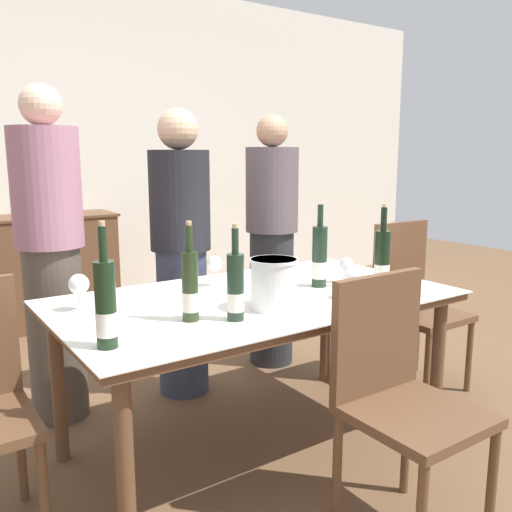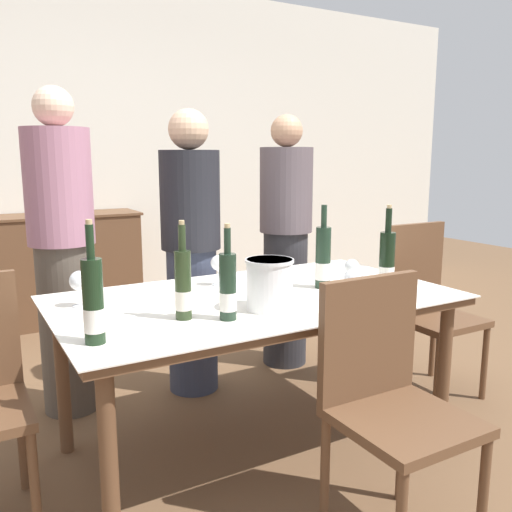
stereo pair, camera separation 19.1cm
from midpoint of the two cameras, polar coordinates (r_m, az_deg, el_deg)
name	(u,v)px [view 1 (the left image)]	position (r m, az deg, el deg)	size (l,w,h in m)	color
ground_plane	(256,446)	(2.68, -2.16, -19.40)	(12.00, 12.00, 0.00)	brown
back_wall	(69,148)	(4.90, -20.17, 10.62)	(8.00, 0.10, 2.80)	silver
sideboard_cabinet	(29,272)	(4.61, -23.92, -1.61)	(1.35, 0.46, 0.88)	brown
dining_table	(256,310)	(2.42, -2.27, -5.76)	(1.74, 0.98, 0.72)	brown
ice_bucket	(274,283)	(2.18, -0.65, -2.84)	(0.20, 0.20, 0.21)	white
wine_bottle_0	(190,287)	(2.05, -9.62, -3.24)	(0.06, 0.06, 0.38)	#28381E
wine_bottle_1	(319,258)	(2.55, 4.58, -0.23)	(0.07, 0.07, 0.39)	#1E3323
wine_bottle_2	(106,306)	(1.83, -18.46, -5.05)	(0.07, 0.07, 0.41)	black
wine_bottle_3	(235,288)	(2.03, -4.88, -3.41)	(0.07, 0.07, 0.37)	#1E3323
wine_bottle_4	(382,260)	(2.57, 11.07, -0.45)	(0.07, 0.07, 0.40)	black
wine_glass_0	(347,266)	(2.65, 7.49, -1.05)	(0.07, 0.07, 0.12)	white
wine_glass_1	(353,278)	(2.35, 7.93, -2.29)	(0.09, 0.09, 0.14)	white
wine_glass_2	(215,264)	(2.58, -6.49, -0.91)	(0.07, 0.07, 0.15)	white
wine_glass_3	(79,285)	(2.30, -20.45, -2.92)	(0.08, 0.08, 0.15)	white
chair_near_front	(398,387)	(2.00, 12.01, -13.36)	(0.42, 0.42, 0.92)	brown
chair_right_end	(412,295)	(3.26, 14.49, -4.03)	(0.42, 0.42, 0.96)	brown
person_host	(51,258)	(2.90, -22.55, -0.17)	(0.33, 0.33, 1.67)	#51473D
person_guest_left	(181,255)	(3.03, -9.68, 0.11)	(0.33, 0.33, 1.59)	#383F56
person_guest_right	(272,243)	(3.44, 0.08, 1.40)	(0.33, 0.33, 1.59)	#2D2D33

